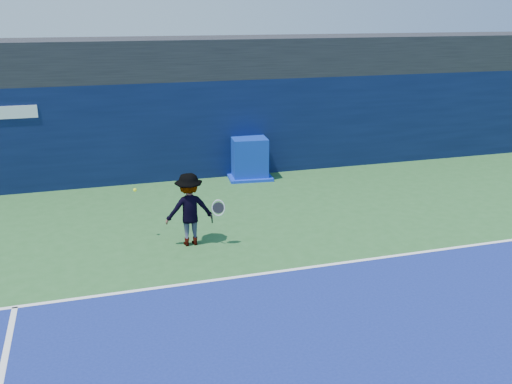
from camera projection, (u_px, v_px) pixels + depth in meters
ground at (346, 353)px, 8.75m from camera, size 80.00×80.00×0.00m
baseline at (281, 271)px, 11.48m from camera, size 24.00×0.10×0.01m
stadium_band at (194, 57)px, 18.13m from camera, size 36.00×3.00×1.20m
back_wall_assembly at (202, 128)px, 17.86m from camera, size 36.00×1.03×3.00m
equipment_cart at (249, 159)px, 17.81m from camera, size 1.46×1.46×1.28m
tennis_player at (189, 209)px, 12.60m from camera, size 1.28×0.70×1.65m
tennis_ball at (135, 190)px, 12.75m from camera, size 0.08×0.08×0.08m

